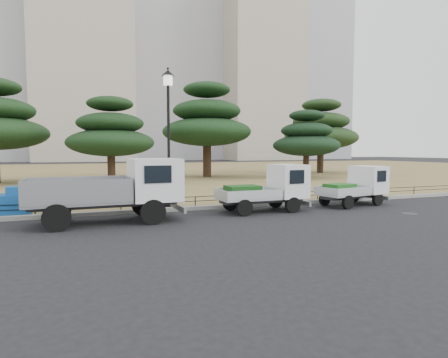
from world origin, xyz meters
name	(u,v)px	position (x,y,z in m)	size (l,w,h in m)	color
ground	(243,219)	(0.00, 0.00, 0.00)	(220.00, 220.00, 0.00)	black
lawn	(135,172)	(0.00, 30.60, 0.07)	(120.00, 56.00, 0.15)	olive
curb	(219,207)	(0.00, 2.60, 0.08)	(120.00, 0.25, 0.16)	gray
truck_large	(116,187)	(-4.31, 1.03, 1.20)	(5.02, 2.14, 2.17)	black
truck_kei_front	(269,188)	(1.67, 1.29, 0.94)	(3.58, 1.60, 1.88)	black
truck_kei_rear	(356,186)	(6.15, 1.46, 0.87)	(3.54, 2.02, 1.74)	black
street_lamp	(168,115)	(-2.06, 2.90, 3.89)	(0.49, 0.49, 5.53)	black
pipe_fence	(218,198)	(0.00, 2.75, 0.44)	(38.00, 0.04, 0.40)	black
tarp_pile	(10,203)	(-7.87, 3.30, 0.55)	(1.54, 1.16, 1.00)	#14509C
manhole	(409,214)	(6.50, -1.20, 0.01)	(0.60, 0.60, 0.01)	#2D2D30
pine_center_left	(111,134)	(-3.58, 14.39, 3.58)	(5.84, 5.84, 5.94)	black
pine_center_right	(207,122)	(4.74, 18.96, 4.88)	(7.70, 7.70, 8.17)	black
pine_east_near	(306,139)	(12.43, 15.30, 3.46)	(5.68, 5.68, 5.74)	black
pine_east_far	(321,130)	(17.74, 20.87, 4.54)	(7.58, 7.58, 7.61)	black
tower_center_left	(83,45)	(-5.00, 85.00, 27.50)	(22.00, 20.00, 55.00)	#AAA08C
tower_center_right	(169,17)	(18.00, 95.00, 40.00)	(26.00, 24.00, 80.00)	#A0A0A5
tower_east	(259,72)	(40.00, 82.00, 24.00)	(20.00, 18.00, 48.00)	#AAA08C
tower_far_east	(301,45)	(58.00, 90.00, 35.00)	(24.00, 20.00, 70.00)	#A0A0A5
radio_tower	(348,61)	(72.00, 85.00, 30.04)	(1.80, 1.80, 63.00)	#D83F33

